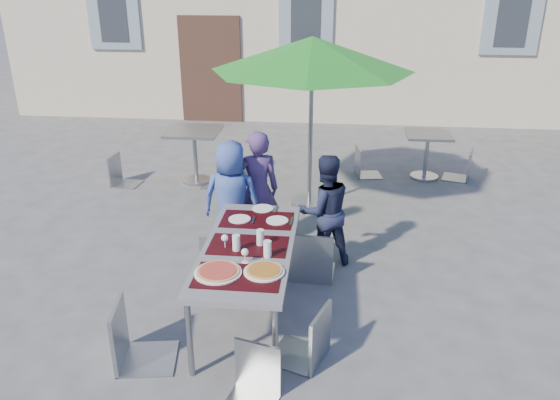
# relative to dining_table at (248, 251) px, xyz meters

# --- Properties ---
(ground) EXTENTS (90.00, 90.00, 0.00)m
(ground) POSITION_rel_dining_table_xyz_m (0.05, -0.29, -0.70)
(ground) COLOR #4B4B4E
(ground) RESTS_ON ground
(dining_table) EXTENTS (0.80, 1.85, 0.76)m
(dining_table) POSITION_rel_dining_table_xyz_m (0.00, 0.00, 0.00)
(dining_table) COLOR #4C4B50
(dining_table) RESTS_ON ground
(pizza_near_left) EXTENTS (0.39, 0.39, 0.03)m
(pizza_near_left) POSITION_rel_dining_table_xyz_m (-0.17, -0.52, 0.07)
(pizza_near_left) COLOR white
(pizza_near_left) RESTS_ON dining_table
(pizza_near_right) EXTENTS (0.34, 0.34, 0.03)m
(pizza_near_right) POSITION_rel_dining_table_xyz_m (0.20, -0.46, 0.07)
(pizza_near_right) COLOR white
(pizza_near_right) RESTS_ON dining_table
(glassware) EXTENTS (0.46, 0.40, 0.15)m
(glassware) POSITION_rel_dining_table_xyz_m (0.04, -0.11, 0.13)
(glassware) COLOR silver
(glassware) RESTS_ON dining_table
(place_settings) EXTENTS (0.64, 0.50, 0.01)m
(place_settings) POSITION_rel_dining_table_xyz_m (0.02, 0.63, 0.06)
(place_settings) COLOR white
(place_settings) RESTS_ON dining_table
(child_0) EXTENTS (0.67, 0.45, 1.35)m
(child_0) POSITION_rel_dining_table_xyz_m (-0.39, 1.22, -0.02)
(child_0) COLOR #38509A
(child_0) RESTS_ON ground
(child_1) EXTENTS (0.59, 0.48, 1.41)m
(child_1) POSITION_rel_dining_table_xyz_m (-0.13, 1.45, 0.01)
(child_1) COLOR #4D346A
(child_1) RESTS_ON ground
(child_2) EXTENTS (0.70, 0.55, 1.27)m
(child_2) POSITION_rel_dining_table_xyz_m (0.65, 1.11, -0.06)
(child_2) COLOR #1A1F3B
(child_2) RESTS_ON ground
(chair_0) EXTENTS (0.45, 0.45, 0.87)m
(chair_0) POSITION_rel_dining_table_xyz_m (-0.44, 0.77, -0.19)
(chair_0) COLOR gray
(chair_0) RESTS_ON ground
(chair_1) EXTENTS (0.51, 0.51, 0.98)m
(chair_1) POSITION_rel_dining_table_xyz_m (0.02, 0.83, -0.12)
(chair_1) COLOR gray
(chair_1) RESTS_ON ground
(chair_2) EXTENTS (0.49, 0.50, 1.05)m
(chair_2) POSITION_rel_dining_table_xyz_m (0.54, 0.75, -0.08)
(chair_2) COLOR #90969B
(chair_2) RESTS_ON ground
(chair_3) EXTENTS (0.53, 0.53, 1.03)m
(chair_3) POSITION_rel_dining_table_xyz_m (-0.86, -0.74, -0.09)
(chair_3) COLOR #91989D
(chair_3) RESTS_ON ground
(chair_4) EXTENTS (0.55, 0.55, 0.96)m
(chair_4) POSITION_rel_dining_table_xyz_m (0.59, -0.58, -0.13)
(chair_4) COLOR gray
(chair_4) RESTS_ON ground
(chair_5) EXTENTS (0.46, 0.47, 0.85)m
(chair_5) POSITION_rel_dining_table_xyz_m (0.20, -1.08, -0.20)
(chair_5) COLOR gray
(chair_5) RESTS_ON ground
(patio_umbrella) EXTENTS (2.58, 2.58, 2.29)m
(patio_umbrella) POSITION_rel_dining_table_xyz_m (0.41, 2.67, 1.37)
(patio_umbrella) COLOR #A8AAB0
(patio_umbrella) RESTS_ON ground
(cafe_table_0) EXTENTS (0.78, 0.78, 0.83)m
(cafe_table_0) POSITION_rel_dining_table_xyz_m (-1.38, 3.45, -0.09)
(cafe_table_0) COLOR #A8AAB0
(cafe_table_0) RESTS_ON ground
(bg_chair_l_0) EXTENTS (0.42, 0.42, 0.87)m
(bg_chair_l_0) POSITION_rel_dining_table_xyz_m (-2.51, 3.24, -0.19)
(bg_chair_l_0) COLOR gray
(bg_chair_l_0) RESTS_ON ground
(bg_chair_r_0) EXTENTS (0.44, 0.44, 0.97)m
(bg_chair_r_0) POSITION_rel_dining_table_xyz_m (-0.94, 3.35, -0.13)
(bg_chair_r_0) COLOR gray
(bg_chair_r_0) RESTS_ON ground
(cafe_table_1) EXTENTS (0.68, 0.68, 0.73)m
(cafe_table_1) POSITION_rel_dining_table_xyz_m (2.17, 4.02, -0.21)
(cafe_table_1) COLOR #A8AAB0
(cafe_table_1) RESTS_ON ground
(bg_chair_l_1) EXTENTS (0.45, 0.44, 0.87)m
(bg_chair_l_1) POSITION_rel_dining_table_xyz_m (1.20, 4.01, -0.19)
(bg_chair_l_1) COLOR gray
(bg_chair_l_1) RESTS_ON ground
(bg_chair_r_1) EXTENTS (0.49, 0.49, 0.88)m
(bg_chair_r_1) POSITION_rel_dining_table_xyz_m (2.74, 4.01, -0.19)
(bg_chair_r_1) COLOR gray
(bg_chair_r_1) RESTS_ON ground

